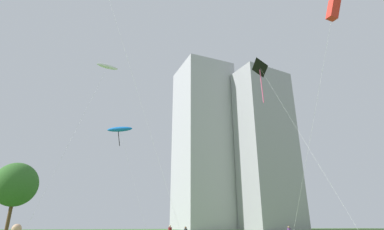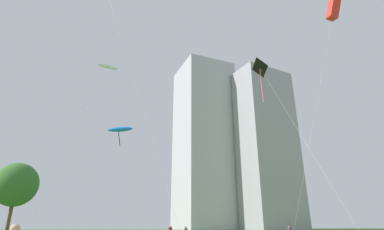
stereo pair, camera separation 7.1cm
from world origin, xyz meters
TOP-DOWN VIEW (x-y plane):
  - kite_flying_0 at (-6.96, 28.74)m, footprint 6.52×3.47m
  - kite_flying_1 at (5.94, 10.25)m, footprint 3.71×7.77m
  - kite_flying_2 at (9.14, 3.16)m, footprint 1.47×9.28m
  - kite_flying_3 at (-9.77, 31.75)m, footprint 9.62×4.18m
  - park_tree_0 at (-17.21, 22.64)m, footprint 4.44×4.44m
  - distant_highrise_0 at (57.61, 100.26)m, footprint 27.61×20.03m
  - distant_highrise_1 at (33.10, 116.03)m, footprint 26.68×27.38m

SIDE VIEW (x-z plane):
  - park_tree_0 at x=-17.21m, z-range 1.77..9.92m
  - kite_flying_0 at x=-6.96m, z-range 7.12..22.35m
  - kite_flying_1 at x=5.94m, z-range 7.61..24.71m
  - kite_flying_2 at x=9.14m, z-range 8.81..28.47m
  - kite_flying_3 at x=-9.77m, z-range 12.61..40.00m
  - distant_highrise_0 at x=57.61m, z-range 0.00..70.22m
  - distant_highrise_1 at x=33.10m, z-range 0.00..77.72m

